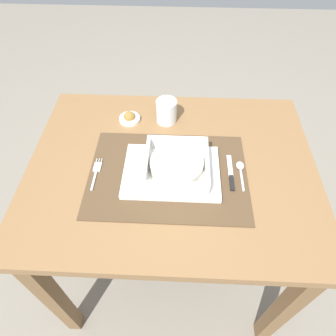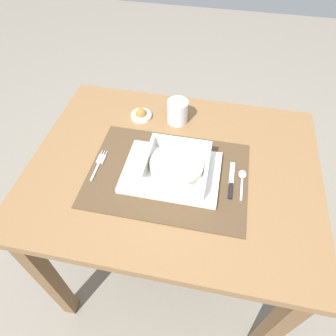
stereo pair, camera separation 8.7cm
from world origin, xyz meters
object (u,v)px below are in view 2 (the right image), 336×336
Objects in this scene: condiment_saucer at (141,115)px; fork at (100,162)px; spoon at (242,177)px; porridge_bowl at (176,167)px; butter_knife at (231,182)px; dining_table at (173,188)px; drinking_glass at (178,113)px.

fork is at bearing -106.26° from condiment_saucer.
condiment_saucer reaches higher than fork.
fork is 1.17× the size of spoon.
porridge_bowl is 0.29m from condiment_saucer.
butter_knife is (-0.03, -0.02, -0.00)m from spoon.
fork is at bearing -179.91° from porridge_bowl.
porridge_bowl is at bearing -170.53° from spoon.
spoon is (0.43, 0.03, 0.00)m from fork.
fork is (-0.22, -0.04, 0.12)m from dining_table.
spoon is 0.42m from condiment_saucer.
porridge_bowl reaches higher than fork.
condiment_saucer is at bearing 125.49° from porridge_bowl.
spoon is at bearing -3.28° from dining_table.
dining_table is at bearing 12.80° from fork.
porridge_bowl reaches higher than dining_table.
drinking_glass is at bearing 129.35° from butter_knife.
spoon is at bearing 6.75° from fork.
dining_table is 6.34× the size of butter_knife.
spoon is 1.48× the size of condiment_saucer.
condiment_saucer is at bearing 151.58° from spoon.
porridge_bowl is 2.50× the size of condiment_saucer.
dining_table is at bearing 168.46° from butter_knife.
drinking_glass is at bearing 99.56° from porridge_bowl.
fork is 0.40m from butter_knife.
fork is at bearing 179.68° from butter_knife.
butter_knife is at bearing -10.60° from dining_table.
fork reaches higher than dining_table.
porridge_bowl is 1.30× the size of butter_knife.
condiment_saucer is (-0.16, 0.20, 0.12)m from dining_table.
fork is at bearing -170.57° from dining_table.
fork is 1.73× the size of condiment_saucer.
drinking_glass reaches higher than dining_table.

